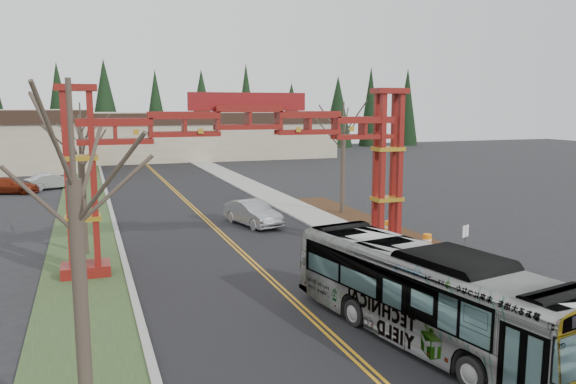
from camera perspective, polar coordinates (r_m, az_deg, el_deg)
name	(u,v)px	position (r m, az deg, el deg)	size (l,w,h in m)	color
road	(219,232)	(35.97, -6.99, -4.07)	(12.00, 110.00, 0.02)	black
lane_line_left	(217,232)	(35.94, -7.18, -4.06)	(0.12, 100.00, 0.01)	orange
lane_line_right	(221,232)	(35.99, -6.80, -4.04)	(0.12, 100.00, 0.01)	orange
curb_right	(309,224)	(37.75, 2.16, -3.30)	(0.30, 110.00, 0.15)	#9B9A96
sidewalk_right	(329,223)	(38.31, 4.17, -3.14)	(2.60, 110.00, 0.14)	gray
landscape_strip	(518,284)	(27.43, 22.37, -8.63)	(2.60, 50.00, 0.12)	#301D10
grass_median	(86,242)	(35.13, -19.86, -4.79)	(4.00, 110.00, 0.08)	#2E4522
curb_left	(119,239)	(35.15, -16.84, -4.58)	(0.30, 110.00, 0.15)	#9B9A96
gateway_arch	(248,145)	(28.37, -4.04, 4.76)	(18.20, 1.60, 8.90)	#62140C
retail_building_east	(203,134)	(91.03, -8.64, 5.82)	(38.00, 20.30, 7.00)	tan
conifer_treeline	(133,115)	(101.55, -15.48, 7.57)	(116.10, 5.60, 13.00)	black
transit_bus	(426,295)	(19.69, 13.88, -10.13)	(2.77, 11.84, 3.30)	#B0B3B9
silver_sedan	(253,213)	(37.64, -3.60, -2.17)	(1.77, 5.09, 1.68)	#A5A8AD
parked_car_mid_a	(10,186)	(57.33, -26.44, 0.59)	(2.09, 5.14, 1.49)	maroon
parked_car_far_a	(52,181)	(58.78, -22.89, 1.01)	(1.62, 4.64, 1.53)	#ADB0B5
bare_tree_median_near	(74,182)	(13.39, -20.93, 0.99)	(3.39, 3.39, 8.54)	#382D26
bare_tree_median_mid	(80,156)	(31.41, -20.34, 3.43)	(3.23, 3.23, 7.49)	#382D26
bare_tree_median_far	(81,130)	(46.77, -20.29, 5.94)	(3.14, 3.14, 8.23)	#382D26
bare_tree_right_far	(343,134)	(41.25, 5.64, 5.86)	(3.49, 3.49, 8.25)	#382D26
street_sign	(465,237)	(29.01, 17.57, -4.41)	(0.47, 0.22, 2.15)	#3F3F44
barrel_south	(427,242)	(32.24, 13.95, -4.96)	(0.49, 0.49, 0.90)	orange
barrel_mid	(389,229)	(34.82, 10.25, -3.74)	(0.55, 0.55, 1.01)	orange
barrel_north	(375,222)	(36.89, 8.82, -3.05)	(0.51, 0.51, 0.95)	orange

